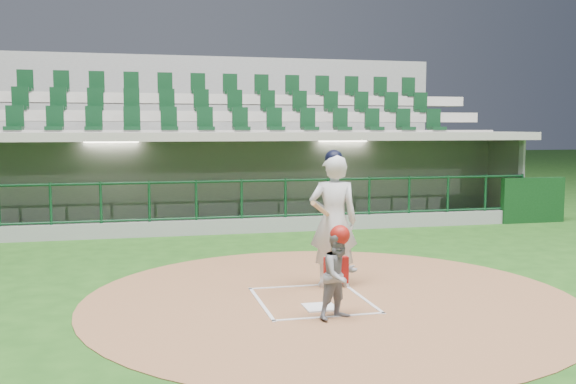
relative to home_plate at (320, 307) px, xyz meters
name	(u,v)px	position (x,y,z in m)	size (l,w,h in m)	color
ground	(307,296)	(0.00, 0.70, -0.02)	(120.00, 120.00, 0.00)	#1C4714
dirt_circle	(330,298)	(0.30, 0.50, -0.02)	(7.20, 7.20, 0.01)	brown
home_plate	(320,307)	(0.00, 0.00, 0.00)	(0.43, 0.43, 0.02)	white
batter_box_chalk	(312,300)	(0.00, 0.40, 0.00)	(1.55, 1.80, 0.01)	white
dugout_structure	(235,186)	(0.13, 8.55, 0.93)	(16.40, 3.70, 3.00)	slate
seating_deck	(216,163)	(0.00, 11.61, 1.40)	(17.00, 6.72, 5.15)	gray
batter	(333,219)	(0.54, 1.13, 1.05)	(0.96, 0.96, 2.14)	silver
catcher	(339,273)	(0.10, -0.53, 0.60)	(0.68, 0.62, 1.23)	gray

